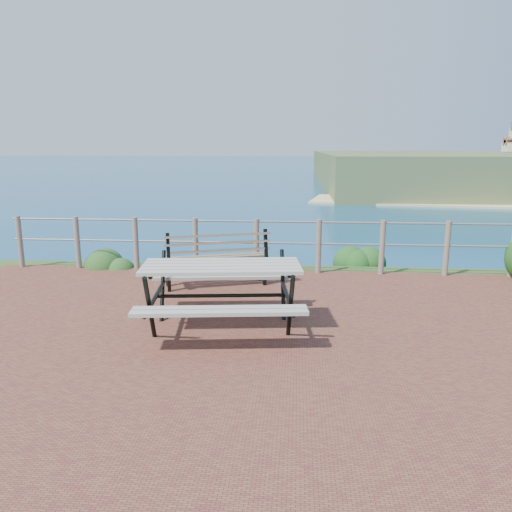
{
  "coord_description": "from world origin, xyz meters",
  "views": [
    {
      "loc": [
        0.75,
        -5.72,
        2.31
      ],
      "look_at": [
        0.16,
        1.38,
        0.75
      ],
      "focal_mm": 35.0,
      "sensor_mm": 36.0,
      "label": 1
    }
  ],
  "objects": [
    {
      "name": "ground",
      "position": [
        0.0,
        0.0,
        0.0
      ],
      "size": [
        10.0,
        7.0,
        0.12
      ],
      "primitive_type": "cube",
      "color": "brown",
      "rests_on": "ground"
    },
    {
      "name": "ocean",
      "position": [
        0.0,
        200.0,
        0.0
      ],
      "size": [
        1200.0,
        1200.0,
        0.0
      ],
      "primitive_type": "plane",
      "color": "#166884",
      "rests_on": "ground"
    },
    {
      "name": "safety_railing",
      "position": [
        0.0,
        3.35,
        0.57
      ],
      "size": [
        9.4,
        0.1,
        1.0
      ],
      "color": "#6B5B4C",
      "rests_on": "ground"
    },
    {
      "name": "picnic_table",
      "position": [
        -0.2,
        0.34,
        0.54
      ],
      "size": [
        2.07,
        1.72,
        0.84
      ],
      "rotation": [
        0.0,
        0.0,
        0.12
      ],
      "color": "gray",
      "rests_on": "ground"
    },
    {
      "name": "park_bench",
      "position": [
        -0.6,
        2.33,
        0.64
      ],
      "size": [
        1.77,
        0.97,
        0.97
      ],
      "rotation": [
        0.0,
        0.0,
        0.33
      ],
      "color": "brown",
      "rests_on": "ground"
    },
    {
      "name": "shrub_lip_west",
      "position": [
        -2.88,
        3.61,
        0.0
      ],
      "size": [
        0.76,
        0.76,
        0.5
      ],
      "primitive_type": "ellipsoid",
      "color": "#1D4A1B",
      "rests_on": "ground"
    },
    {
      "name": "shrub_lip_east",
      "position": [
        2.03,
        4.2,
        0.0
      ],
      "size": [
        0.74,
        0.74,
        0.47
      ],
      "primitive_type": "ellipsoid",
      "color": "#144117",
      "rests_on": "ground"
    }
  ]
}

